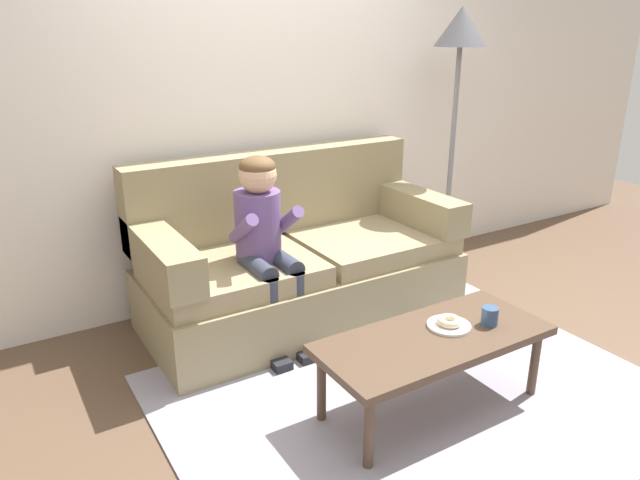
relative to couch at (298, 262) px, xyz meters
The scene contains 11 objects.
ground 0.93m from the couch, 86.47° to the right, with size 10.00×10.00×0.00m, color brown.
wall_back 1.18m from the couch, 84.46° to the left, with size 8.00×0.10×2.80m, color silver.
area_rug 1.16m from the couch, 87.26° to the right, with size 2.42×1.87×0.01m, color #9993A3.
couch is the anchor object (origin of this frame).
coffee_table 1.21m from the couch, 87.35° to the right, with size 1.13×0.50×0.40m.
person_child 0.50m from the couch, 146.86° to the right, with size 0.34×0.58×1.10m.
plate 1.19m from the couch, 81.85° to the right, with size 0.21×0.21×0.01m, color white.
donut 1.20m from the couch, 81.85° to the right, with size 0.12×0.12×0.04m, color beige.
mug 1.31m from the couch, 74.35° to the right, with size 0.08×0.08×0.09m, color #334C72.
toy_controller 1.05m from the couch, 60.65° to the right, with size 0.23×0.09×0.05m.
floor_lamp 1.81m from the couch, ahead, with size 0.36×0.36×1.89m.
Camera 1 is at (-1.72, -2.15, 1.76)m, focal length 33.11 mm.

